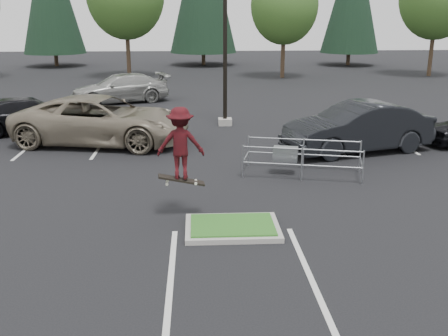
{
  "coord_description": "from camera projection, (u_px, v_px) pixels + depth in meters",
  "views": [
    {
      "loc": [
        -0.81,
        -11.36,
        4.92
      ],
      "look_at": [
        -0.12,
        1.5,
        1.09
      ],
      "focal_mm": 42.0,
      "sensor_mm": 36.0,
      "label": 1
    }
  ],
  "objects": [
    {
      "name": "stall_lines",
      "position": [
        181.0,
        161.0,
        18.01
      ],
      "size": [
        22.62,
        17.6,
        0.01
      ],
      "color": "silver",
      "rests_on": "ground"
    },
    {
      "name": "cart_corral",
      "position": [
        289.0,
        154.0,
        16.43
      ],
      "size": [
        3.84,
        2.12,
        1.03
      ],
      "rotation": [
        0.0,
        0.0,
        -0.24
      ],
      "color": "#94989C",
      "rests_on": "ground"
    },
    {
      "name": "decid_c",
      "position": [
        284.0,
        8.0,
        39.68
      ],
      "size": [
        5.12,
        5.12,
        8.38
      ],
      "color": "#38281C",
      "rests_on": "ground"
    },
    {
      "name": "car_l_tan",
      "position": [
        101.0,
        120.0,
        20.22
      ],
      "size": [
        7.16,
        4.34,
        1.86
      ],
      "primitive_type": "imported",
      "rotation": [
        0.0,
        0.0,
        1.37
      ],
      "color": "gray",
      "rests_on": "ground"
    },
    {
      "name": "skateboarder",
      "position": [
        181.0,
        144.0,
        12.68
      ],
      "size": [
        1.16,
        0.68,
        1.97
      ],
      "rotation": [
        0.0,
        0.0,
        3.12
      ],
      "color": "black",
      "rests_on": "ground"
    },
    {
      "name": "car_r_charc",
      "position": [
        358.0,
        128.0,
        19.02
      ],
      "size": [
        5.78,
        3.38,
        1.8
      ],
      "primitive_type": "imported",
      "rotation": [
        0.0,
        0.0,
        5.0
      ],
      "color": "black",
      "rests_on": "ground"
    },
    {
      "name": "ground",
      "position": [
        232.0,
        230.0,
        12.32
      ],
      "size": [
        120.0,
        120.0,
        0.0
      ],
      "primitive_type": "plane",
      "color": "black",
      "rests_on": "ground"
    },
    {
      "name": "light_pole",
      "position": [
        225.0,
        21.0,
        22.52
      ],
      "size": [
        0.7,
        0.6,
        10.12
      ],
      "color": "gray",
      "rests_on": "ground"
    },
    {
      "name": "car_l_black",
      "position": [
        27.0,
        115.0,
        22.25
      ],
      "size": [
        5.47,
        3.74,
        1.47
      ],
      "primitive_type": "imported",
      "rotation": [
        0.0,
        0.0,
        1.94
      ],
      "color": "black",
      "rests_on": "ground"
    },
    {
      "name": "grass_median",
      "position": [
        232.0,
        227.0,
        12.29
      ],
      "size": [
        2.2,
        1.6,
        0.16
      ],
      "color": "gray",
      "rests_on": "ground"
    },
    {
      "name": "car_far_silver",
      "position": [
        122.0,
        88.0,
        29.63
      ],
      "size": [
        5.92,
        4.03,
        1.59
      ],
      "primitive_type": "imported",
      "rotation": [
        0.0,
        0.0,
        5.07
      ],
      "color": "#9D9E99",
      "rests_on": "ground"
    }
  ]
}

